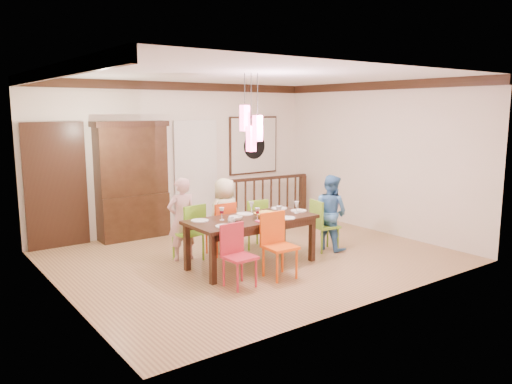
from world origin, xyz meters
TOP-DOWN VIEW (x-y plane):
  - floor at (0.00, 0.00)m, footprint 6.00×6.00m
  - ceiling at (0.00, 0.00)m, footprint 6.00×6.00m
  - wall_back at (0.00, 2.50)m, footprint 6.00×0.00m
  - wall_left at (-3.00, 0.00)m, footprint 0.00×5.00m
  - wall_right at (3.00, 0.00)m, footprint 0.00×5.00m
  - crown_molding at (0.00, 0.00)m, footprint 6.00×5.00m
  - panel_door at (-2.40, 2.45)m, footprint 1.04×0.07m
  - white_doorway at (0.35, 2.46)m, footprint 0.97×0.05m
  - painting at (1.80, 2.46)m, footprint 1.25×0.06m
  - pendant_cluster at (-0.30, -0.38)m, footprint 0.27×0.21m
  - dining_table at (-0.30, -0.38)m, footprint 1.99×0.91m
  - chair_far_left at (-0.95, 0.43)m, footprint 0.47×0.47m
  - chair_far_mid at (-0.37, 0.42)m, footprint 0.40×0.40m
  - chair_far_right at (0.32, 0.43)m, footprint 0.45×0.45m
  - chair_near_left at (-0.97, -1.05)m, footprint 0.40×0.40m
  - chair_near_mid at (-0.30, -1.08)m, footprint 0.44×0.44m
  - chair_end_right at (1.19, -0.45)m, footprint 0.47×0.47m
  - china_hutch at (-1.09, 2.30)m, footprint 1.37×0.46m
  - balustrade at (1.78, 1.95)m, footprint 2.01×0.27m
  - person_far_left at (-1.01, 0.51)m, footprint 0.50×0.34m
  - person_far_mid at (-0.22, 0.49)m, footprint 0.63×0.43m
  - person_end_right at (1.32, -0.43)m, footprint 0.58×0.70m
  - serving_bowl at (-0.13, -0.54)m, footprint 0.43×0.43m
  - small_bowl at (-0.60, -0.40)m, footprint 0.26×0.26m
  - cup_left at (-0.76, -0.53)m, footprint 0.15×0.15m
  - cup_right at (0.32, -0.27)m, footprint 0.11×0.11m
  - plate_far_left at (-1.05, -0.12)m, footprint 0.26×0.26m
  - plate_far_mid at (-0.24, -0.12)m, footprint 0.26×0.26m
  - plate_far_right at (0.48, -0.10)m, footprint 0.26×0.26m
  - plate_near_left at (-0.94, -0.64)m, footprint 0.26×0.26m
  - plate_near_mid at (0.10, -0.74)m, footprint 0.26×0.26m
  - plate_end_right at (0.61, -0.43)m, footprint 0.26×0.26m
  - wine_glass_a at (-0.75, -0.26)m, footprint 0.08×0.08m
  - wine_glass_b at (-0.12, -0.15)m, footprint 0.08×0.08m
  - wine_glass_c at (-0.33, -0.59)m, footprint 0.08×0.08m
  - wine_glass_d at (0.48, -0.53)m, footprint 0.08×0.08m
  - napkin at (-0.32, -0.69)m, footprint 0.18×0.14m

SIDE VIEW (x-z plane):
  - floor at x=0.00m, z-range 0.00..0.00m
  - chair_near_left at x=-0.97m, z-range 0.06..0.91m
  - chair_far_right at x=0.32m, z-range 0.06..0.92m
  - balustrade at x=1.78m, z-range 0.02..0.98m
  - chair_end_right at x=1.19m, z-range 0.06..0.94m
  - chair_far_mid at x=-0.37m, z-range 0.06..0.95m
  - chair_far_left at x=-0.95m, z-range 0.07..0.98m
  - chair_near_mid at x=-0.30m, z-range 0.07..0.99m
  - person_far_mid at x=-0.22m, z-range 0.00..1.25m
  - person_end_right at x=1.32m, z-range 0.00..1.29m
  - dining_table at x=-0.30m, z-range 0.29..1.04m
  - person_far_left at x=-1.01m, z-range 0.00..1.33m
  - plate_far_left at x=-1.05m, z-range 0.75..0.76m
  - plate_far_mid at x=-0.24m, z-range 0.75..0.76m
  - plate_far_right at x=0.48m, z-range 0.75..0.76m
  - plate_near_left at x=-0.94m, z-range 0.75..0.76m
  - plate_near_mid at x=0.10m, z-range 0.75..0.76m
  - plate_end_right at x=0.61m, z-range 0.75..0.76m
  - napkin at x=-0.32m, z-range 0.75..0.76m
  - small_bowl at x=-0.60m, z-range 0.75..0.81m
  - serving_bowl at x=-0.13m, z-range 0.75..0.84m
  - cup_left at x=-0.76m, z-range 0.75..0.84m
  - cup_right at x=0.32m, z-range 0.75..0.84m
  - wine_glass_a at x=-0.75m, z-range 0.75..0.94m
  - wine_glass_b at x=-0.12m, z-range 0.75..0.94m
  - wine_glass_c at x=-0.33m, z-range 0.75..0.94m
  - wine_glass_d at x=0.48m, z-range 0.75..0.94m
  - panel_door at x=-2.40m, z-range -0.07..2.17m
  - white_doorway at x=0.35m, z-range -0.06..2.16m
  - china_hutch at x=-1.09m, z-range 0.01..2.17m
  - wall_back at x=0.00m, z-range -1.55..4.45m
  - wall_left at x=-3.00m, z-range -1.05..3.95m
  - wall_right at x=3.00m, z-range -1.05..3.95m
  - painting at x=1.80m, z-range 0.97..2.22m
  - pendant_cluster at x=-0.30m, z-range 1.54..2.68m
  - crown_molding at x=0.00m, z-range 2.74..2.90m
  - ceiling at x=0.00m, z-range 2.90..2.90m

